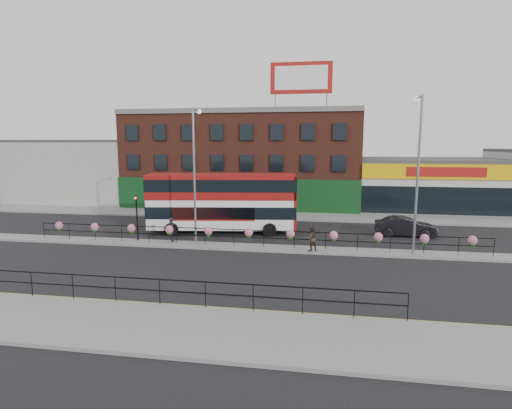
# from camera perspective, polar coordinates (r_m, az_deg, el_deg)

# --- Properties ---
(ground) EXTENTS (120.00, 120.00, 0.00)m
(ground) POSITION_cam_1_polar(r_m,az_deg,el_deg) (26.60, -1.04, -6.30)
(ground) COLOR black
(ground) RESTS_ON ground
(south_pavement) EXTENTS (60.00, 4.00, 0.15)m
(south_pavement) POSITION_cam_1_polar(r_m,az_deg,el_deg) (15.61, -9.24, -17.26)
(south_pavement) COLOR gray
(south_pavement) RESTS_ON ground
(north_pavement) EXTENTS (60.00, 4.00, 0.15)m
(north_pavement) POSITION_cam_1_polar(r_m,az_deg,el_deg) (38.18, 2.16, -1.59)
(north_pavement) COLOR gray
(north_pavement) RESTS_ON ground
(median) EXTENTS (60.00, 1.60, 0.15)m
(median) POSITION_cam_1_polar(r_m,az_deg,el_deg) (26.58, -1.04, -6.14)
(median) COLOR gray
(median) RESTS_ON ground
(yellow_line_inner) EXTENTS (60.00, 0.10, 0.01)m
(yellow_line_inner) POSITION_cam_1_polar(r_m,az_deg,el_deg) (17.63, -6.81, -14.30)
(yellow_line_inner) COLOR gold
(yellow_line_inner) RESTS_ON ground
(yellow_line_outer) EXTENTS (60.00, 0.10, 0.01)m
(yellow_line_outer) POSITION_cam_1_polar(r_m,az_deg,el_deg) (17.48, -6.98, -14.53)
(yellow_line_outer) COLOR gold
(yellow_line_outer) RESTS_ON ground
(brick_building) EXTENTS (25.00, 12.21, 10.30)m
(brick_building) POSITION_cam_1_polar(r_m,az_deg,el_deg) (46.08, -1.55, 6.50)
(brick_building) COLOR brown
(brick_building) RESTS_ON ground
(supermarket) EXTENTS (15.00, 12.25, 5.30)m
(supermarket) POSITION_cam_1_polar(r_m,az_deg,el_deg) (46.80, 23.30, 2.79)
(supermarket) COLOR silver
(supermarket) RESTS_ON ground
(warehouse_west) EXTENTS (15.50, 12.00, 7.30)m
(warehouse_west) POSITION_cam_1_polar(r_m,az_deg,el_deg) (53.78, -23.32, 4.54)
(warehouse_west) COLOR #A8A9A4
(warehouse_west) RESTS_ON ground
(billboard) EXTENTS (6.00, 0.29, 4.40)m
(billboard) POSITION_cam_1_polar(r_m,az_deg,el_deg) (40.82, 6.46, 17.52)
(billboard) COLOR #A01613
(billboard) RESTS_ON brick_building
(median_railing) EXTENTS (30.04, 0.56, 1.23)m
(median_railing) POSITION_cam_1_polar(r_m,az_deg,el_deg) (26.35, -1.04, -4.10)
(median_railing) COLOR black
(median_railing) RESTS_ON median
(south_railing) EXTENTS (20.04, 0.05, 1.12)m
(south_railing) POSITION_cam_1_polar(r_m,az_deg,el_deg) (17.57, -13.64, -11.24)
(south_railing) COLOR black
(south_railing) RESTS_ON south_pavement
(double_decker_bus) EXTENTS (11.60, 4.20, 4.59)m
(double_decker_bus) POSITION_cam_1_polar(r_m,az_deg,el_deg) (30.88, -4.80, 1.10)
(double_decker_bus) COLOR white
(double_decker_bus) RESTS_ON ground
(car) EXTENTS (1.75, 4.46, 1.44)m
(car) POSITION_cam_1_polar(r_m,az_deg,el_deg) (32.01, 20.55, -2.96)
(car) COLOR black
(car) RESTS_ON ground
(pedestrian_a) EXTENTS (0.89, 0.82, 1.68)m
(pedestrian_a) POSITION_cam_1_polar(r_m,az_deg,el_deg) (28.22, -11.91, -3.55)
(pedestrian_a) COLOR black
(pedestrian_a) RESTS_ON median
(pedestrian_b) EXTENTS (1.33, 1.32, 1.61)m
(pedestrian_b) POSITION_cam_1_polar(r_m,az_deg,el_deg) (25.50, 7.89, -4.83)
(pedestrian_b) COLOR #372C23
(pedestrian_b) RESTS_ON median
(lamp_column_west) EXTENTS (0.32, 1.59, 9.05)m
(lamp_column_west) POSITION_cam_1_polar(r_m,az_deg,el_deg) (27.01, -8.68, 5.70)
(lamp_column_west) COLOR slate
(lamp_column_west) RESTS_ON median
(lamp_column_east) EXTENTS (0.34, 1.68, 9.60)m
(lamp_column_east) POSITION_cam_1_polar(r_m,az_deg,el_deg) (26.06, 22.09, 5.77)
(lamp_column_east) COLOR slate
(lamp_column_east) RESTS_ON median
(traffic_light_median) EXTENTS (0.15, 0.28, 3.65)m
(traffic_light_median) POSITION_cam_1_polar(r_m,az_deg,el_deg) (28.93, -16.70, -0.45)
(traffic_light_median) COLOR black
(traffic_light_median) RESTS_ON median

